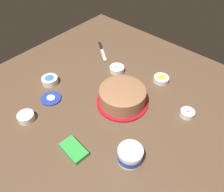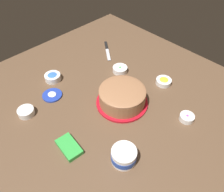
# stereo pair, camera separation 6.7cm
# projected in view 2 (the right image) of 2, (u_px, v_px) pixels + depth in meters

# --- Properties ---
(ground_plane) EXTENTS (1.54, 1.54, 0.00)m
(ground_plane) POSITION_uv_depth(u_px,v_px,m) (107.00, 99.00, 1.30)
(ground_plane) COLOR brown
(frosted_cake) EXTENTS (0.29, 0.29, 0.11)m
(frosted_cake) POSITION_uv_depth(u_px,v_px,m) (122.00, 97.00, 1.24)
(frosted_cake) COLOR red
(frosted_cake) RESTS_ON ground_plane
(frosting_tub) EXTENTS (0.12, 0.12, 0.07)m
(frosting_tub) POSITION_uv_depth(u_px,v_px,m) (124.00, 156.00, 1.00)
(frosting_tub) COLOR white
(frosting_tub) RESTS_ON ground_plane
(frosting_tub_lid) EXTENTS (0.11, 0.11, 0.02)m
(frosting_tub_lid) POSITION_uv_depth(u_px,v_px,m) (52.00, 95.00, 1.31)
(frosting_tub_lid) COLOR #233DAD
(frosting_tub_lid) RESTS_ON ground_plane
(spreading_knife) EXTENTS (0.20, 0.16, 0.01)m
(spreading_knife) POSITION_uv_depth(u_px,v_px,m) (107.00, 49.00, 1.65)
(spreading_knife) COLOR silver
(spreading_knife) RESTS_ON ground_plane
(sprinkle_bowl_pink) EXTENTS (0.09, 0.09, 0.04)m
(sprinkle_bowl_pink) POSITION_uv_depth(u_px,v_px,m) (26.00, 112.00, 1.21)
(sprinkle_bowl_pink) COLOR white
(sprinkle_bowl_pink) RESTS_ON ground_plane
(sprinkle_bowl_rainbow) EXTENTS (0.08, 0.08, 0.03)m
(sprinkle_bowl_rainbow) POSITION_uv_depth(u_px,v_px,m) (187.00, 117.00, 1.18)
(sprinkle_bowl_rainbow) COLOR white
(sprinkle_bowl_rainbow) RESTS_ON ground_plane
(sprinkle_bowl_yellow) EXTENTS (0.09, 0.09, 0.03)m
(sprinkle_bowl_yellow) POSITION_uv_depth(u_px,v_px,m) (164.00, 81.00, 1.38)
(sprinkle_bowl_yellow) COLOR white
(sprinkle_bowl_yellow) RESTS_ON ground_plane
(sprinkle_bowl_blue) EXTENTS (0.10, 0.10, 0.04)m
(sprinkle_bowl_blue) POSITION_uv_depth(u_px,v_px,m) (53.00, 77.00, 1.40)
(sprinkle_bowl_blue) COLOR white
(sprinkle_bowl_blue) RESTS_ON ground_plane
(sprinkle_bowl_green) EXTENTS (0.10, 0.10, 0.03)m
(sprinkle_bowl_green) POSITION_uv_depth(u_px,v_px,m) (120.00, 69.00, 1.46)
(sprinkle_bowl_green) COLOR white
(sprinkle_bowl_green) RESTS_ON ground_plane
(candy_box_lower) EXTENTS (0.14, 0.09, 0.02)m
(candy_box_lower) POSITION_uv_depth(u_px,v_px,m) (69.00, 147.00, 1.06)
(candy_box_lower) COLOR green
(candy_box_lower) RESTS_ON ground_plane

